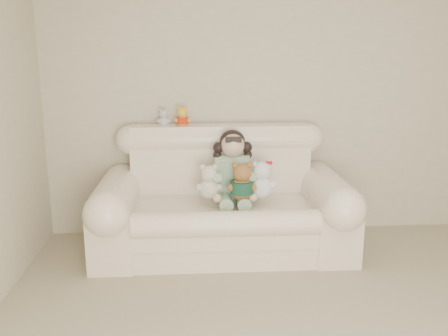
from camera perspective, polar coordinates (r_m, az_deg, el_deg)
wall_back at (r=4.44m, az=8.58°, el=8.92°), size 4.50×0.00×4.50m
sofa at (r=3.99m, az=-0.09°, el=-2.94°), size 2.10×0.95×1.03m
seated_child at (r=4.02m, az=1.02°, el=0.28°), size 0.43×0.50×0.61m
brown_teddy at (r=3.81m, az=2.12°, el=-1.14°), size 0.25×0.20×0.36m
white_cat at (r=3.88m, az=4.45°, el=-0.90°), size 0.28×0.24×0.37m
cream_teddy at (r=3.86m, az=-1.80°, el=-1.21°), size 0.24×0.21×0.33m
yellow_mini_bear at (r=4.20m, az=-4.92°, el=6.23°), size 0.15×0.13×0.21m
grey_mini_plush at (r=4.24m, az=-7.12°, el=6.07°), size 0.14×0.11×0.19m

